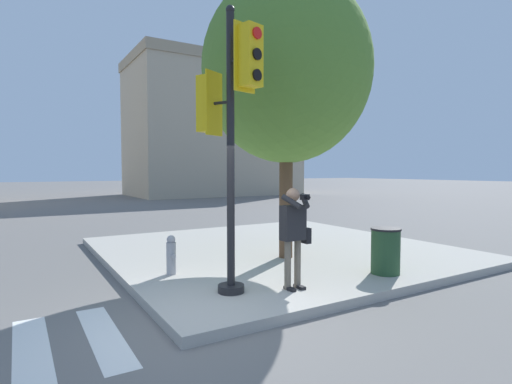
{
  "coord_description": "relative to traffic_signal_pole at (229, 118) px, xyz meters",
  "views": [
    {
      "loc": [
        -2.12,
        -4.85,
        2.11
      ],
      "look_at": [
        1.11,
        0.49,
        1.77
      ],
      "focal_mm": 28.0,
      "sensor_mm": 36.0,
      "label": 1
    }
  ],
  "objects": [
    {
      "name": "street_tree",
      "position": [
        2.28,
        1.67,
        1.39
      ],
      "size": [
        3.71,
        3.71,
        6.2
      ],
      "color": "brown",
      "rests_on": "sidewalk_corner"
    },
    {
      "name": "person_photographer",
      "position": [
        1.01,
        -0.35,
        -1.77
      ],
      "size": [
        0.58,
        0.54,
        1.67
      ],
      "color": "black",
      "rests_on": "sidewalk_corner"
    },
    {
      "name": "building_right",
      "position": [
        12.13,
        26.63,
        2.79
      ],
      "size": [
        14.08,
        8.47,
        11.41
      ],
      "color": "tan",
      "rests_on": "ground_plane"
    },
    {
      "name": "trash_bin",
      "position": [
        3.07,
        -0.47,
        -2.33
      ],
      "size": [
        0.56,
        0.56,
        0.87
      ],
      "color": "#234728",
      "rests_on": "sidewalk_corner"
    },
    {
      "name": "traffic_signal_pole",
      "position": [
        0.0,
        0.0,
        0.0
      ],
      "size": [
        0.68,
        1.18,
        4.5
      ],
      "color": "black",
      "rests_on": "sidewalk_corner"
    },
    {
      "name": "ground_plane",
      "position": [
        -0.77,
        -0.73,
        -2.92
      ],
      "size": [
        160.0,
        160.0,
        0.0
      ],
      "primitive_type": "plane",
      "color": "slate"
    },
    {
      "name": "sidewalk_corner",
      "position": [
        2.73,
        2.77,
        -2.84
      ],
      "size": [
        8.0,
        8.0,
        0.16
      ],
      "color": "#ADA89E",
      "rests_on": "ground_plane"
    },
    {
      "name": "fire_hydrant",
      "position": [
        -0.42,
        1.58,
        -2.4
      ],
      "size": [
        0.18,
        0.24,
        0.74
      ],
      "color": "#99999E",
      "rests_on": "sidewalk_corner"
    }
  ]
}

